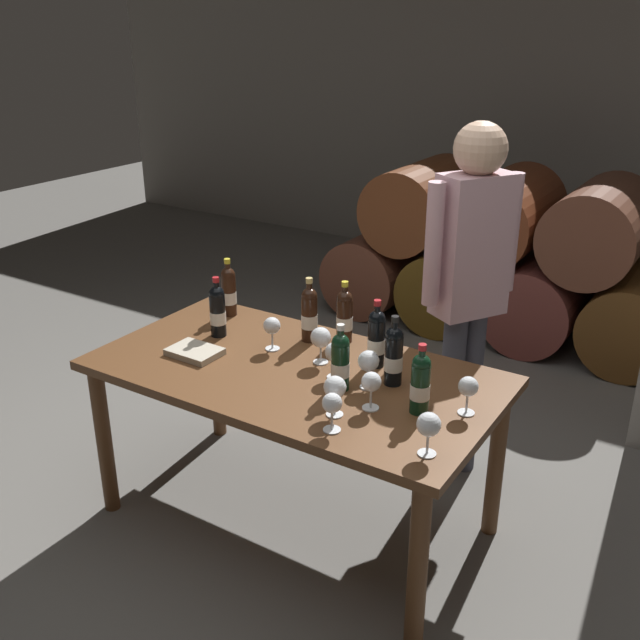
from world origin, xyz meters
name	(u,v)px	position (x,y,z in m)	size (l,w,h in m)	color
ground_plane	(297,518)	(0.00, 0.00, 0.00)	(14.00, 14.00, 0.00)	#66635E
cellar_back_wall	(577,109)	(0.00, 4.20, 1.40)	(10.00, 0.24, 2.80)	gray
barrel_stack	(502,258)	(0.00, 2.60, 0.53)	(2.49, 0.90, 1.15)	brown
dining_table	(295,388)	(0.00, 0.00, 0.67)	(1.70, 0.90, 0.76)	brown
wine_bottle_0	(344,316)	(0.03, 0.35, 0.88)	(0.07, 0.07, 0.28)	black
wine_bottle_1	(218,310)	(-0.49, 0.10, 0.88)	(0.07, 0.07, 0.28)	black
wine_bottle_2	(229,291)	(-0.60, 0.32, 0.88)	(0.07, 0.07, 0.29)	black
wine_bottle_3	(376,338)	(0.27, 0.21, 0.89)	(0.07, 0.07, 0.29)	black
wine_bottle_4	(309,314)	(-0.11, 0.28, 0.89)	(0.07, 0.07, 0.30)	black
wine_bottle_5	(420,383)	(0.59, -0.05, 0.88)	(0.07, 0.07, 0.27)	black
wine_bottle_6	(340,361)	(0.25, -0.05, 0.88)	(0.07, 0.07, 0.27)	black
wine_bottle_7	(394,355)	(0.40, 0.10, 0.89)	(0.07, 0.07, 0.29)	black
wine_glass_0	(335,388)	(0.34, -0.23, 0.87)	(0.08, 0.08, 0.16)	white
wine_glass_1	(272,327)	(-0.19, 0.11, 0.87)	(0.08, 0.08, 0.15)	white
wine_glass_2	(335,353)	(0.18, 0.02, 0.87)	(0.08, 0.08, 0.15)	white
wine_glass_3	(371,383)	(0.43, -0.12, 0.87)	(0.08, 0.08, 0.15)	white
wine_glass_4	(332,405)	(0.39, -0.33, 0.86)	(0.07, 0.07, 0.15)	white
wine_glass_5	(321,338)	(0.06, 0.11, 0.87)	(0.09, 0.09, 0.16)	white
wine_glass_6	(429,426)	(0.73, -0.29, 0.87)	(0.08, 0.08, 0.16)	white
wine_glass_7	(468,388)	(0.74, 0.04, 0.87)	(0.07, 0.07, 0.15)	white
wine_glass_8	(368,362)	(0.34, 0.02, 0.87)	(0.08, 0.08, 0.16)	white
tasting_notebook	(195,352)	(-0.44, -0.12, 0.77)	(0.22, 0.16, 0.03)	#B2A893
sommelier_presenting	(470,274)	(0.45, 0.75, 1.04)	(0.32, 0.44, 1.72)	#383842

